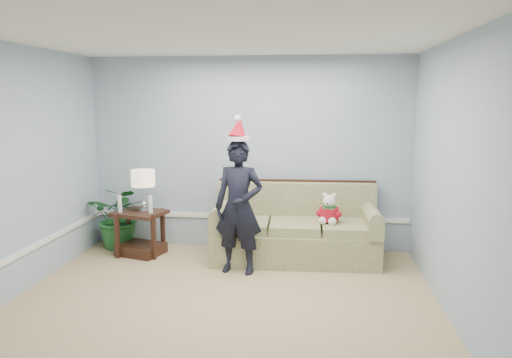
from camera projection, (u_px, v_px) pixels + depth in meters
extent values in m
cube|color=tan|center=(214.00, 323.00, 4.77)|extent=(4.50, 5.00, 0.02)
cube|color=white|center=(210.00, 29.00, 4.34)|extent=(4.50, 5.00, 0.02)
cube|color=#9AAEC4|center=(249.00, 154.00, 7.01)|extent=(4.50, 0.02, 2.70)
cube|color=#9AAEC4|center=(88.00, 282.00, 2.09)|extent=(4.50, 0.02, 2.70)
cube|color=#9AAEC4|center=(470.00, 189.00, 4.28)|extent=(0.02, 5.00, 2.70)
cube|color=white|center=(249.00, 217.00, 7.13)|extent=(4.48, 0.03, 0.06)
cube|color=#485628|center=(295.00, 245.00, 6.60)|extent=(2.19, 1.00, 0.41)
cube|color=#485628|center=(244.00, 225.00, 6.59)|extent=(0.66, 0.76, 0.12)
cube|color=#485628|center=(295.00, 226.00, 6.51)|extent=(0.66, 0.76, 0.12)
cube|color=#485628|center=(347.00, 228.00, 6.43)|extent=(0.66, 0.76, 0.12)
cube|color=#485628|center=(296.00, 203.00, 6.86)|extent=(2.16, 0.28, 0.57)
cube|color=black|center=(297.00, 182.00, 6.89)|extent=(2.16, 0.14, 0.05)
cube|color=#485628|center=(221.00, 218.00, 6.66)|extent=(0.22, 0.93, 0.25)
cube|color=#485628|center=(371.00, 223.00, 6.43)|extent=(0.22, 0.93, 0.25)
cube|color=#3A1F15|center=(140.00, 213.00, 6.78)|extent=(0.75, 0.68, 0.05)
cube|color=#3A1F15|center=(141.00, 249.00, 6.86)|extent=(0.67, 0.61, 0.14)
cube|color=#3A1F15|center=(117.00, 236.00, 6.66)|extent=(0.06, 0.06, 0.60)
cube|color=#3A1F15|center=(154.00, 237.00, 6.60)|extent=(0.06, 0.06, 0.60)
cube|color=#3A1F15|center=(128.00, 228.00, 7.05)|extent=(0.06, 0.06, 0.60)
cube|color=#3A1F15|center=(163.00, 230.00, 6.99)|extent=(0.06, 0.06, 0.60)
cylinder|color=silver|center=(144.00, 210.00, 6.76)|extent=(0.15, 0.15, 0.03)
sphere|color=silver|center=(144.00, 204.00, 6.74)|extent=(0.09, 0.09, 0.09)
cylinder|color=silver|center=(144.00, 194.00, 6.72)|extent=(0.02, 0.02, 0.32)
cylinder|color=beige|center=(143.00, 178.00, 6.69)|extent=(0.32, 0.32, 0.22)
cylinder|color=silver|center=(120.00, 208.00, 6.70)|extent=(0.06, 0.06, 0.13)
cylinder|color=white|center=(120.00, 199.00, 6.68)|extent=(0.05, 0.05, 0.11)
cylinder|color=silver|center=(150.00, 208.00, 6.65)|extent=(0.06, 0.06, 0.13)
cylinder|color=white|center=(150.00, 200.00, 6.63)|extent=(0.05, 0.05, 0.11)
imported|color=#1E5D29|center=(120.00, 217.00, 7.10)|extent=(0.86, 0.76, 0.90)
imported|color=black|center=(239.00, 207.00, 6.04)|extent=(0.64, 0.47, 1.63)
cylinder|color=silver|center=(238.00, 138.00, 5.91)|extent=(0.34, 0.34, 0.05)
cone|color=red|center=(239.00, 127.00, 5.91)|extent=(0.30, 0.34, 0.31)
sphere|color=silver|center=(237.00, 119.00, 5.80)|extent=(0.08, 0.08, 0.08)
sphere|color=silver|center=(329.00, 214.00, 6.42)|extent=(0.23, 0.23, 0.23)
cylinder|color=red|center=(329.00, 214.00, 6.42)|extent=(0.29, 0.29, 0.16)
cylinder|color=#16682A|center=(329.00, 207.00, 6.41)|extent=(0.19, 0.19, 0.03)
sphere|color=silver|center=(324.00, 221.00, 6.34)|extent=(0.11, 0.11, 0.11)
sphere|color=silver|center=(334.00, 221.00, 6.32)|extent=(0.11, 0.11, 0.11)
sphere|color=silver|center=(329.00, 201.00, 6.39)|extent=(0.16, 0.16, 0.16)
sphere|color=black|center=(329.00, 204.00, 6.29)|extent=(0.02, 0.02, 0.02)
sphere|color=silver|center=(325.00, 195.00, 6.39)|extent=(0.06, 0.06, 0.06)
sphere|color=silver|center=(334.00, 195.00, 6.38)|extent=(0.06, 0.06, 0.06)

